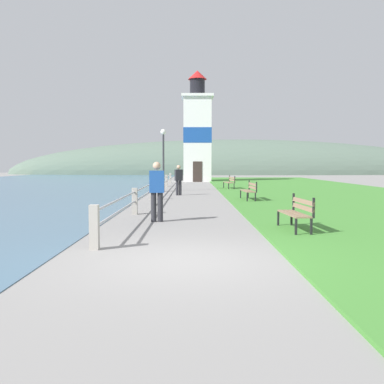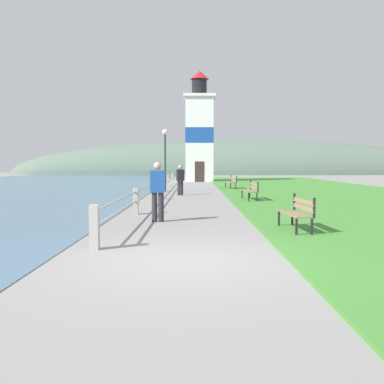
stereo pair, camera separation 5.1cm
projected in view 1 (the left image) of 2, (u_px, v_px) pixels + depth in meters
name	position (u px, v px, depth m)	size (l,w,h in m)	color
ground_plane	(184.00, 261.00, 7.67)	(160.00, 160.00, 0.00)	gray
grass_verge	(320.00, 192.00, 26.13)	(12.00, 55.59, 0.06)	#428433
seawall_railing	(158.00, 185.00, 23.86)	(0.18, 30.68, 0.91)	#A8A399
park_bench_near	(299.00, 211.00, 10.88)	(0.58, 1.64, 0.94)	#846B51
park_bench_midway	(251.00, 189.00, 20.14)	(0.56, 1.93, 0.94)	#846B51
park_bench_far	(231.00, 181.00, 29.54)	(0.68, 1.88, 0.94)	#846B51
lighthouse	(199.00, 134.00, 42.73)	(3.14, 3.14, 11.00)	white
person_strolling	(158.00, 189.00, 12.82)	(0.45, 0.26, 1.80)	#28282D
person_by_railing	(180.00, 179.00, 23.79)	(0.47, 0.37, 1.68)	#28282D
lamp_post	(165.00, 148.00, 27.24)	(0.36, 0.36, 3.96)	#333338
distant_hillside	(238.00, 174.00, 74.56)	(80.00, 16.00, 12.00)	#566B5B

